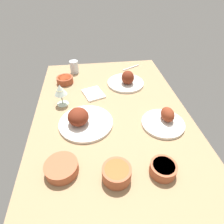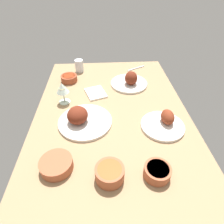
% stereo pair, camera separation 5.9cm
% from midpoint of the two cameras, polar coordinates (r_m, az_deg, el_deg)
% --- Properties ---
extents(dining_table, '(1.40, 0.90, 0.04)m').
position_cam_midpoint_polar(dining_table, '(1.12, 1.51, -1.62)').
color(dining_table, '#937551').
rests_on(dining_table, ground).
extents(plate_far_side, '(0.26, 0.26, 0.11)m').
position_cam_midpoint_polar(plate_far_side, '(1.36, 6.65, 9.18)').
color(plate_far_side, silver).
rests_on(plate_far_side, dining_table).
extents(plate_near_viewer, '(0.30, 0.30, 0.10)m').
position_cam_midpoint_polar(plate_near_viewer, '(1.04, -7.53, -2.05)').
color(plate_near_viewer, silver).
rests_on(plate_near_viewer, dining_table).
extents(plate_center_main, '(0.23, 0.23, 0.09)m').
position_cam_midpoint_polar(plate_center_main, '(1.06, 17.05, -3.13)').
color(plate_center_main, silver).
rests_on(plate_center_main, dining_table).
extents(bowl_soup, '(0.12, 0.12, 0.06)m').
position_cam_midpoint_polar(bowl_soup, '(0.81, 1.49, -17.99)').
color(bowl_soup, '#A35133').
rests_on(bowl_soup, dining_table).
extents(bowl_pasta, '(0.14, 0.14, 0.05)m').
position_cam_midpoint_polar(bowl_pasta, '(0.87, -14.58, -15.11)').
color(bowl_pasta, '#A35133').
rests_on(bowl_pasta, dining_table).
extents(bowl_onions, '(0.11, 0.11, 0.05)m').
position_cam_midpoint_polar(bowl_onions, '(0.85, 15.55, -16.94)').
color(bowl_onions, '#A35133').
rests_on(bowl_onions, dining_table).
extents(bowl_sauce, '(0.12, 0.12, 0.05)m').
position_cam_midpoint_polar(bowl_sauce, '(1.43, -11.69, 9.98)').
color(bowl_sauce, brown).
rests_on(bowl_sauce, dining_table).
extents(wine_glass, '(0.08, 0.08, 0.14)m').
position_cam_midpoint_polar(wine_glass, '(1.17, -13.38, 6.79)').
color(wine_glass, silver).
rests_on(wine_glass, dining_table).
extents(water_tumbler, '(0.07, 0.07, 0.09)m').
position_cam_midpoint_polar(water_tumbler, '(1.55, -8.77, 13.62)').
color(water_tumbler, silver).
rests_on(water_tumbler, dining_table).
extents(folded_napkin, '(0.18, 0.16, 0.01)m').
position_cam_midpoint_polar(folded_napkin, '(1.28, -3.61, 5.74)').
color(folded_napkin, white).
rests_on(folded_napkin, dining_table).
extents(spoon_loose, '(0.08, 0.15, 0.01)m').
position_cam_midpoint_polar(spoon_loose, '(1.61, 8.34, 12.91)').
color(spoon_loose, silver).
rests_on(spoon_loose, dining_table).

